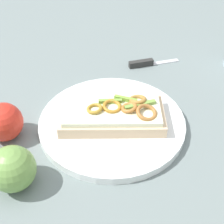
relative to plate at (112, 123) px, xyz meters
name	(u,v)px	position (x,y,z in m)	size (l,w,h in m)	color
ground_plane	(112,126)	(0.00, 0.00, -0.01)	(2.00, 2.00, 0.00)	slate
plate	(112,123)	(0.00, 0.00, 0.00)	(0.27, 0.27, 0.01)	white
sandwich	(113,114)	(0.00, 0.00, 0.02)	(0.13, 0.20, 0.04)	beige
apple_0	(3,122)	(0.01, 0.19, 0.03)	(0.07, 0.07, 0.07)	red
apple_2	(12,169)	(-0.10, 0.17, 0.03)	(0.07, 0.07, 0.07)	#709D49
knife	(147,63)	(0.19, -0.12, 0.00)	(0.02, 0.12, 0.01)	silver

